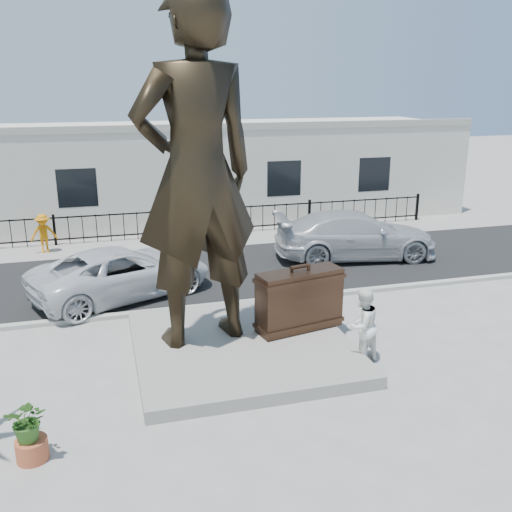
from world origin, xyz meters
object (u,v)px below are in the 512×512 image
at_px(suitcase, 299,300).
at_px(car_white, 122,272).
at_px(tourist, 362,326).
at_px(statue, 196,174).

bearing_deg(suitcase, car_white, 122.23).
bearing_deg(tourist, statue, -48.02).
height_order(statue, tourist, statue).
distance_m(tourist, car_white, 7.93).
height_order(tourist, car_white, tourist).
bearing_deg(statue, tourist, 141.98).
distance_m(suitcase, car_white, 6.10).
bearing_deg(car_white, tourist, -162.12).
bearing_deg(suitcase, tourist, -69.22).
bearing_deg(statue, car_white, -80.59).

